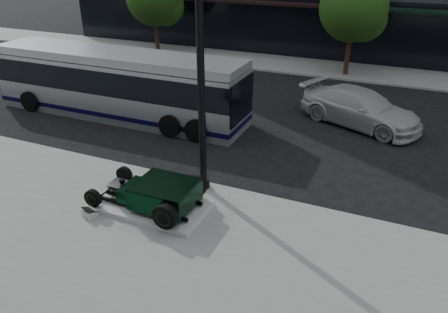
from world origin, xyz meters
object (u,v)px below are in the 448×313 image
at_px(lamppost, 201,85).
at_px(white_sedan, 360,108).
at_px(transit_bus, 118,84).
at_px(hot_rod, 159,194).

bearing_deg(lamppost, white_sedan, 64.11).
bearing_deg(white_sedan, transit_bus, 129.58).
xyz_separation_m(hot_rod, white_sedan, (4.35, 9.53, 0.08)).
bearing_deg(lamppost, hot_rod, -108.17).
bearing_deg(transit_bus, lamppost, -35.27).
relative_size(hot_rod, transit_bus, 0.27).
xyz_separation_m(transit_bus, white_sedan, (10.30, 3.17, -0.71)).
distance_m(lamppost, white_sedan, 9.08).
distance_m(hot_rod, lamppost, 3.38).
xyz_separation_m(lamppost, white_sedan, (3.78, 7.78, -2.75)).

